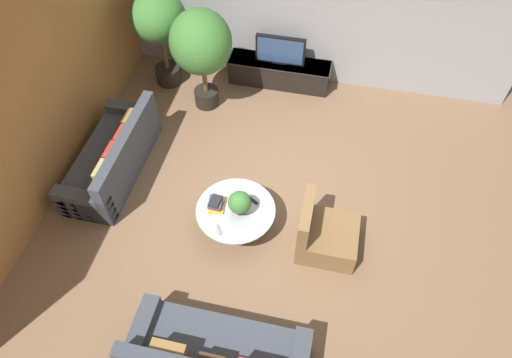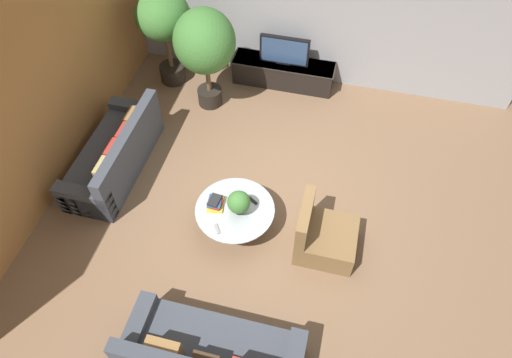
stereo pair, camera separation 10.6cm
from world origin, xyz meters
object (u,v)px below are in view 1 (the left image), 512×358
(armchair_wicker, at_px, (324,235))
(potted_plant_tabletop, at_px, (240,203))
(potted_palm_tall, at_px, (159,23))
(couch_near_entry, at_px, (217,358))
(media_console, at_px, (279,72))
(potted_palm_corner, at_px, (201,45))
(television, at_px, (280,50))
(coffee_table, at_px, (236,214))
(couch_by_wall, at_px, (114,158))

(armchair_wicker, height_order, potted_plant_tabletop, armchair_wicker)
(potted_palm_tall, xyz_separation_m, potted_plant_tabletop, (2.11, -2.91, -0.63))
(couch_near_entry, relative_size, armchair_wicker, 2.37)
(media_console, distance_m, potted_palm_corner, 1.75)
(potted_palm_corner, bearing_deg, couch_near_entry, -71.98)
(television, distance_m, potted_plant_tabletop, 3.32)
(television, xyz_separation_m, armchair_wicker, (1.26, -3.35, -0.46))
(potted_palm_corner, bearing_deg, potted_plant_tabletop, -63.52)
(coffee_table, distance_m, couch_by_wall, 2.20)
(coffee_table, height_order, potted_plant_tabletop, potted_plant_tabletop)
(television, relative_size, potted_palm_corner, 0.49)
(armchair_wicker, xyz_separation_m, potted_plant_tabletop, (-1.19, 0.04, 0.34))
(potted_plant_tabletop, bearing_deg, couch_near_entry, -83.93)
(armchair_wicker, height_order, potted_palm_corner, potted_palm_corner)
(television, height_order, potted_palm_corner, potted_palm_corner)
(couch_by_wall, bearing_deg, coffee_table, 73.87)
(couch_near_entry, height_order, potted_palm_corner, potted_palm_corner)
(coffee_table, bearing_deg, couch_near_entry, -82.00)
(couch_by_wall, bearing_deg, potted_palm_tall, 178.01)
(couch_near_entry, bearing_deg, media_console, -87.04)
(couch_near_entry, distance_m, potted_plant_tabletop, 1.98)
(couch_near_entry, bearing_deg, television, -87.04)
(potted_palm_tall, bearing_deg, potted_palm_corner, -27.04)
(television, distance_m, couch_by_wall, 3.45)
(couch_by_wall, xyz_separation_m, potted_palm_corner, (0.96, 1.83, 0.95))
(media_console, distance_m, couch_by_wall, 3.42)
(armchair_wicker, bearing_deg, potted_palm_corner, 44.01)
(coffee_table, bearing_deg, potted_palm_tall, 125.16)
(television, height_order, potted_plant_tabletop, television)
(couch_near_entry, bearing_deg, potted_palm_corner, -71.98)
(coffee_table, relative_size, couch_near_entry, 0.55)
(coffee_table, relative_size, potted_plant_tabletop, 2.94)
(media_console, bearing_deg, potted_plant_tabletop, -88.87)
(couch_near_entry, height_order, potted_plant_tabletop, couch_near_entry)
(armchair_wicker, distance_m, potted_plant_tabletop, 1.24)
(coffee_table, height_order, potted_palm_corner, potted_palm_corner)
(coffee_table, bearing_deg, media_console, 89.92)
(couch_by_wall, height_order, potted_palm_tall, potted_palm_tall)
(media_console, relative_size, couch_near_entry, 0.92)
(couch_by_wall, bearing_deg, potted_plant_tabletop, 73.80)
(couch_by_wall, xyz_separation_m, armchair_wicker, (3.37, -0.67, -0.02))
(potted_palm_corner, bearing_deg, couch_by_wall, -117.57)
(couch_near_entry, bearing_deg, coffee_table, -82.00)
(television, xyz_separation_m, couch_near_entry, (0.27, -5.26, -0.44))
(media_console, height_order, television, television)
(couch_by_wall, bearing_deg, couch_near_entry, 42.82)
(couch_by_wall, relative_size, couch_near_entry, 1.00)
(couch_near_entry, xyz_separation_m, potted_palm_corner, (-1.44, 4.41, 0.95))
(media_console, bearing_deg, potted_palm_corner, -143.75)
(television, height_order, couch_near_entry, television)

